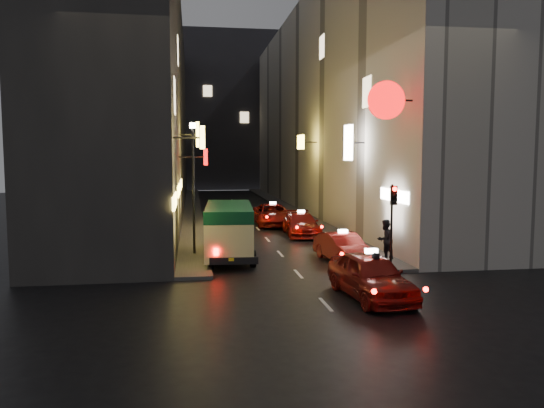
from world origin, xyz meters
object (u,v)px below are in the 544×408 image
pedestrian_crossing (377,273)px  traffic_light (393,208)px  taxi_near (371,272)px  minibus (229,225)px  lamp_post (193,179)px

pedestrian_crossing → traffic_light: (2.14, 4.10, 1.78)m
taxi_near → pedestrian_crossing: taxi_near is taller
minibus → lamp_post: bearing=147.8°
minibus → pedestrian_crossing: bearing=-59.7°
taxi_near → lamp_post: 10.69m
minibus → taxi_near: size_ratio=1.04×
taxi_near → traffic_light: 4.87m
minibus → pedestrian_crossing: 8.86m
taxi_near → lamp_post: size_ratio=0.94×
lamp_post → pedestrian_crossing: bearing=-54.9°
taxi_near → lamp_post: lamp_post is taller
traffic_light → lamp_post: bearing=151.1°
minibus → lamp_post: (-1.60, 1.01, 2.11)m
traffic_light → pedestrian_crossing: bearing=-117.5°
traffic_light → lamp_post: 9.42m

